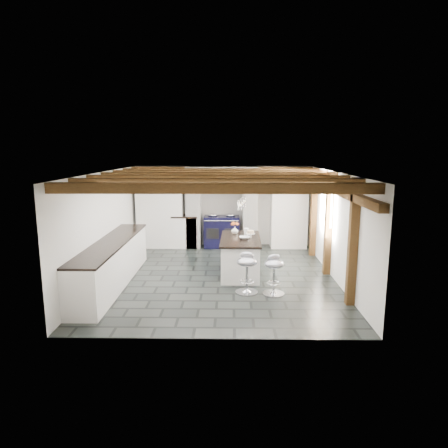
{
  "coord_description": "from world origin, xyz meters",
  "views": [
    {
      "loc": [
        0.25,
        -8.51,
        2.79
      ],
      "look_at": [
        0.1,
        0.4,
        1.1
      ],
      "focal_mm": 32.0,
      "sensor_mm": 36.0,
      "label": 1
    }
  ],
  "objects_px": {
    "kitchen_island": "(240,256)",
    "bar_stool_far": "(247,268)",
    "range_cooker": "(222,231)",
    "bar_stool_near": "(274,270)"
  },
  "relations": [
    {
      "from": "bar_stool_far",
      "to": "bar_stool_near",
      "type": "bearing_deg",
      "value": 14.05
    },
    {
      "from": "range_cooker",
      "to": "bar_stool_far",
      "type": "distance_m",
      "value": 3.78
    },
    {
      "from": "range_cooker",
      "to": "bar_stool_near",
      "type": "height_order",
      "value": "range_cooker"
    },
    {
      "from": "bar_stool_far",
      "to": "kitchen_island",
      "type": "bearing_deg",
      "value": 116.99
    },
    {
      "from": "range_cooker",
      "to": "kitchen_island",
      "type": "distance_m",
      "value": 2.56
    },
    {
      "from": "range_cooker",
      "to": "bar_stool_far",
      "type": "bearing_deg",
      "value": -81.27
    },
    {
      "from": "bar_stool_near",
      "to": "bar_stool_far",
      "type": "height_order",
      "value": "bar_stool_far"
    },
    {
      "from": "kitchen_island",
      "to": "bar_stool_far",
      "type": "distance_m",
      "value": 1.22
    },
    {
      "from": "range_cooker",
      "to": "bar_stool_near",
      "type": "relative_size",
      "value": 1.27
    },
    {
      "from": "kitchen_island",
      "to": "bar_stool_far",
      "type": "bearing_deg",
      "value": -83.84
    }
  ]
}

